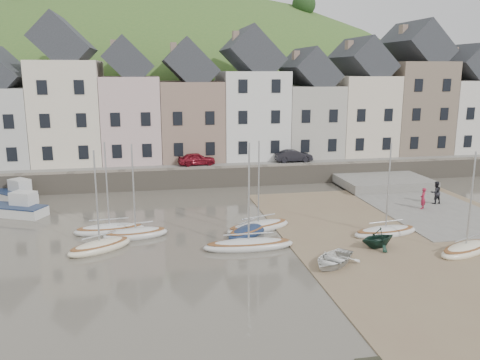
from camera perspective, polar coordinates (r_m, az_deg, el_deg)
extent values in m
plane|color=#4D473D|center=(30.05, 2.12, -8.06)|extent=(160.00, 160.00, 0.00)
cube|color=#3A5F26|center=(60.56, -4.52, 3.18)|extent=(90.00, 30.00, 1.50)
cube|color=slate|center=(49.17, -3.10, 1.96)|extent=(70.00, 7.00, 0.10)
cube|color=slate|center=(45.90, -2.52, 0.38)|extent=(70.00, 1.20, 1.80)
cube|color=#796149|center=(34.07, 20.60, -6.31)|extent=(18.00, 26.00, 0.06)
cube|color=slate|center=(42.62, 19.73, -2.48)|extent=(8.00, 18.00, 0.12)
ellipsoid|color=#3A5F26|center=(91.99, -9.31, -5.71)|extent=(134.40, 84.00, 84.00)
cylinder|color=#382619|center=(77.42, -23.35, 17.09)|extent=(0.50, 0.50, 3.00)
cylinder|color=#382619|center=(79.79, -12.37, 17.62)|extent=(0.50, 0.50, 3.00)
sphere|color=#213D19|center=(80.07, -12.46, 19.40)|extent=(3.60, 3.60, 3.60)
cylinder|color=#382619|center=(78.74, -1.66, 17.97)|extent=(0.50, 0.50, 3.00)
sphere|color=#213D19|center=(79.02, -1.67, 19.77)|extent=(3.60, 3.60, 3.60)
cylinder|color=#382619|center=(80.52, 7.35, 17.75)|extent=(0.50, 0.50, 3.00)
sphere|color=#213D19|center=(80.79, 7.40, 19.52)|extent=(3.60, 3.60, 3.60)
cube|color=#B9BAB5|center=(53.52, -25.60, 5.63)|extent=(5.80, 8.00, 7.50)
cube|color=beige|center=(52.16, -19.15, 7.39)|extent=(6.40, 8.00, 10.00)
cube|color=gray|center=(52.42, -21.61, 16.26)|extent=(0.60, 0.90, 1.40)
cube|color=#C9A9A7|center=(51.68, -12.40, 6.91)|extent=(5.60, 8.00, 8.50)
cube|color=gray|center=(51.57, -14.39, 14.68)|extent=(0.60, 0.90, 1.40)
cube|color=#846B5B|center=(51.86, -5.76, 6.88)|extent=(6.20, 8.00, 8.00)
cube|color=gray|center=(51.55, -7.71, 14.73)|extent=(0.60, 0.90, 1.40)
cube|color=silver|center=(52.75, 1.29, 7.58)|extent=(6.60, 8.00, 9.00)
cube|color=gray|center=(52.33, -0.51, 16.12)|extent=(0.60, 0.90, 1.40)
cube|color=#A7A399|center=(54.44, 7.78, 6.83)|extent=(5.80, 8.00, 7.50)
cube|color=gray|center=(53.76, 6.48, 13.92)|extent=(0.60, 0.90, 1.40)
cube|color=beige|center=(56.54, 13.58, 7.32)|extent=(6.00, 8.00, 8.50)
cube|color=gray|center=(55.79, 12.52, 14.79)|extent=(0.60, 0.90, 1.40)
cube|color=#766655|center=(59.30, 19.20, 7.93)|extent=(6.40, 8.00, 10.00)
cube|color=gray|center=(58.53, 18.38, 16.01)|extent=(0.60, 0.90, 1.40)
cube|color=silver|center=(62.63, 24.06, 6.83)|extent=(5.80, 8.00, 8.00)
cube|color=gray|center=(61.64, 23.51, 13.27)|extent=(0.60, 0.90, 1.40)
ellipsoid|color=silver|center=(34.05, -14.87, -5.62)|extent=(4.72, 1.88, 0.84)
ellipsoid|color=brown|center=(33.99, -14.89, -5.27)|extent=(4.34, 1.71, 0.20)
cylinder|color=#B2B5B7|center=(33.24, -15.17, -0.53)|extent=(0.10, 0.10, 5.60)
cylinder|color=#B2B5B7|center=(33.83, -14.94, -4.41)|extent=(2.53, 0.29, 0.08)
ellipsoid|color=silver|center=(32.79, -11.98, -6.17)|extent=(4.34, 2.12, 0.84)
ellipsoid|color=brown|center=(32.72, -12.00, -5.81)|extent=(3.99, 1.94, 0.20)
cylinder|color=#B2B5B7|center=(31.95, -12.23, -0.90)|extent=(0.10, 0.10, 5.60)
cylinder|color=#B2B5B7|center=(32.56, -12.04, -4.92)|extent=(2.27, 0.43, 0.08)
ellipsoid|color=beige|center=(31.00, -15.93, -7.50)|extent=(4.22, 3.42, 0.84)
ellipsoid|color=brown|center=(30.92, -15.95, -7.12)|extent=(3.88, 3.13, 0.20)
cylinder|color=#B2B5B7|center=(30.10, -16.28, -1.95)|extent=(0.10, 0.10, 5.60)
cylinder|color=#B2B5B7|center=(30.75, -16.01, -6.19)|extent=(1.93, 1.25, 0.08)
ellipsoid|color=silver|center=(33.51, 2.14, -5.49)|extent=(5.04, 3.01, 0.84)
ellipsoid|color=brown|center=(33.44, 2.14, -5.13)|extent=(4.63, 2.75, 0.20)
cylinder|color=#B2B5B7|center=(32.68, 2.18, -0.31)|extent=(0.10, 0.10, 5.60)
cylinder|color=#B2B5B7|center=(33.28, 2.15, -4.26)|extent=(2.52, 0.95, 0.08)
ellipsoid|color=silver|center=(30.12, 1.00, -7.60)|extent=(5.59, 1.56, 0.84)
ellipsoid|color=brown|center=(30.04, 1.01, -7.20)|extent=(5.14, 1.42, 0.20)
cylinder|color=#B2B5B7|center=(29.19, 1.03, -1.88)|extent=(0.10, 0.10, 5.60)
cylinder|color=#B2B5B7|center=(29.86, 1.01, -6.25)|extent=(3.07, 0.11, 0.08)
ellipsoid|color=#162545|center=(32.64, 1.04, -5.98)|extent=(3.97, 3.85, 0.84)
ellipsoid|color=brown|center=(32.57, 1.05, -5.61)|extent=(3.64, 3.53, 0.20)
cylinder|color=#B2B5B7|center=(31.79, 1.07, -0.68)|extent=(0.10, 0.10, 5.60)
cylinder|color=#B2B5B7|center=(32.41, 1.05, -4.72)|extent=(1.68, 1.57, 0.08)
ellipsoid|color=silver|center=(33.83, 16.49, -5.84)|extent=(4.76, 2.12, 0.84)
ellipsoid|color=brown|center=(33.76, 16.51, -5.49)|extent=(4.38, 1.93, 0.20)
cylinder|color=#B2B5B7|center=(33.01, 16.82, -0.72)|extent=(0.10, 0.10, 5.60)
cylinder|color=#B2B5B7|center=(33.60, 16.57, -4.63)|extent=(2.51, 0.43, 0.08)
ellipsoid|color=beige|center=(32.28, 24.67, -7.39)|extent=(4.58, 3.12, 0.84)
ellipsoid|color=brown|center=(32.21, 24.71, -7.02)|extent=(4.20, 2.85, 0.20)
cylinder|color=#B2B5B7|center=(31.42, 25.19, -2.05)|extent=(0.10, 0.10, 5.60)
cylinder|color=#B2B5B7|center=(32.05, 24.80, -6.12)|extent=(2.22, 1.03, 0.08)
cube|color=silver|center=(40.43, -24.68, -3.27)|extent=(5.11, 3.65, 0.70)
cube|color=#162545|center=(40.34, -24.73, -2.76)|extent=(5.04, 3.65, 0.08)
cube|color=silver|center=(40.37, -23.79, -1.96)|extent=(2.05, 1.82, 1.00)
cube|color=silver|center=(45.01, -24.81, -1.76)|extent=(4.48, 4.43, 0.70)
cube|color=#162545|center=(44.92, -24.86, -1.30)|extent=(4.45, 4.40, 0.08)
cube|color=silver|center=(45.16, -24.16, -0.54)|extent=(1.99, 1.98, 1.00)
imported|color=silver|center=(27.98, 10.71, -9.01)|extent=(3.96, 3.91, 0.67)
imported|color=black|center=(31.16, 15.67, -6.44)|extent=(2.82, 2.59, 1.25)
imported|color=maroon|center=(40.48, 20.43, -2.01)|extent=(0.71, 0.70, 1.65)
imported|color=black|center=(42.40, 21.73, -1.35)|extent=(0.94, 0.76, 1.83)
imported|color=maroon|center=(47.88, -5.04, 2.45)|extent=(3.71, 1.78, 1.22)
imported|color=black|center=(49.75, 6.23, 2.81)|extent=(3.76, 1.33, 1.24)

